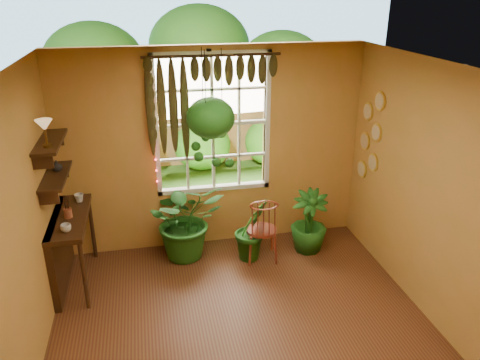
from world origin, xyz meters
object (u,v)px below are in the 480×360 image
at_px(counter_ledge, 64,243).
at_px(potted_plant_left, 186,219).
at_px(hanging_basket, 211,122).
at_px(windsor_chair, 262,238).
at_px(potted_plant_mid, 252,229).

relative_size(counter_ledge, potted_plant_left, 1.11).
bearing_deg(hanging_basket, counter_ledge, -170.35).
distance_m(counter_ledge, windsor_chair, 2.44).
bearing_deg(windsor_chair, potted_plant_mid, 157.58).
bearing_deg(hanging_basket, potted_plant_left, 176.80).
xyz_separation_m(counter_ledge, potted_plant_mid, (2.31, 0.10, -0.12)).
distance_m(potted_plant_left, potted_plant_mid, 0.87).
xyz_separation_m(windsor_chair, potted_plant_left, (-0.95, 0.29, 0.24)).
bearing_deg(hanging_basket, potted_plant_mid, -23.62).
height_order(potted_plant_mid, hanging_basket, hanging_basket).
xyz_separation_m(counter_ledge, hanging_basket, (1.83, 0.31, 1.28)).
relative_size(windsor_chair, hanging_basket, 0.72).
height_order(counter_ledge, hanging_basket, hanging_basket).
distance_m(windsor_chair, hanging_basket, 1.66).
xyz_separation_m(counter_ledge, windsor_chair, (2.43, 0.04, -0.25)).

